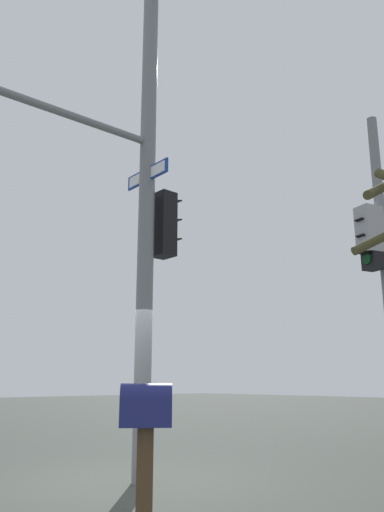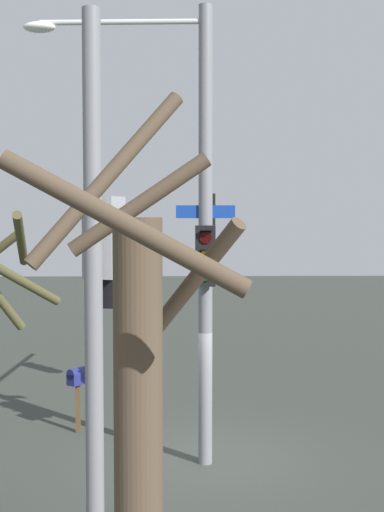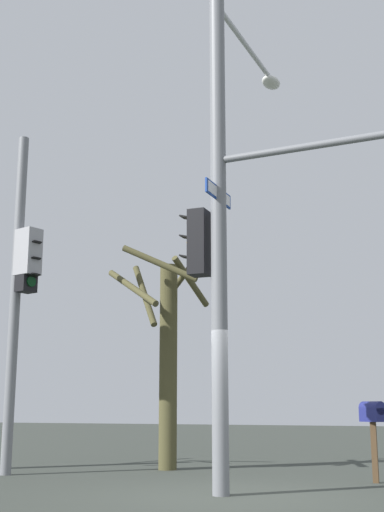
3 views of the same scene
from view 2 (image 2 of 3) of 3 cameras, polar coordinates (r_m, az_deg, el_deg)
name	(u,v)px [view 2 (image 2 of 3)]	position (r m, az deg, el deg)	size (l,w,h in m)	color
ground_plane	(208,459)	(14.23, 1.26, -15.98)	(80.00, 80.00, 0.00)	#353A34
main_signal_pole_assembly	(197,217)	(13.82, 0.37, 3.11)	(3.92, 5.68, 8.54)	slate
secondary_pole_assembly	(99,283)	(8.46, -7.48, -2.17)	(0.49, 0.76, 7.05)	slate
mailbox	(78,381)	(15.76, -9.14, -9.89)	(0.46, 0.49, 1.41)	#4C3823
bare_tree_behind_pole	(139,476)	(5.79, -4.30, -17.19)	(1.80, 1.85, 5.78)	#4E3E2E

